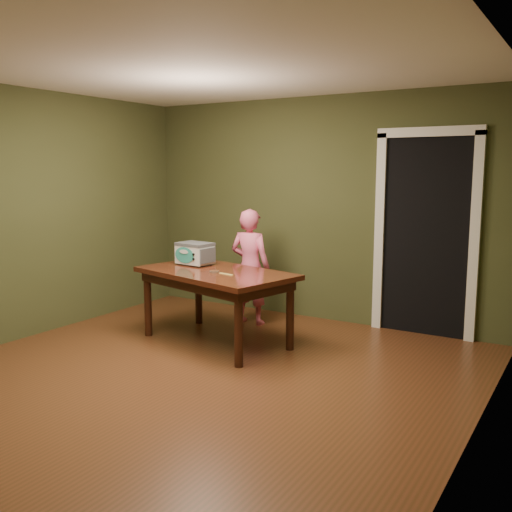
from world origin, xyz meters
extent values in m
plane|color=#5D2F1A|center=(0.00, 0.00, 0.00)|extent=(5.00, 5.00, 0.00)
cube|color=#3F4524|center=(0.00, 2.50, 1.30)|extent=(4.50, 0.02, 2.60)
cube|color=#3F4524|center=(-2.25, 0.00, 1.30)|extent=(0.02, 5.00, 2.60)
cube|color=#3F4524|center=(2.25, 0.00, 1.30)|extent=(0.02, 5.00, 2.60)
cube|color=white|center=(0.00, 0.00, 2.60)|extent=(4.50, 5.00, 0.02)
cube|color=black|center=(1.30, 2.80, 1.05)|extent=(0.90, 0.60, 2.10)
cube|color=black|center=(1.30, 2.48, 1.05)|extent=(0.90, 0.02, 2.10)
cube|color=white|center=(0.80, 2.47, 1.05)|extent=(0.10, 0.06, 2.20)
cube|color=white|center=(1.80, 2.47, 1.05)|extent=(0.10, 0.06, 2.20)
cube|color=white|center=(1.30, 2.47, 2.15)|extent=(1.10, 0.06, 0.10)
cube|color=#38140C|center=(-0.42, 1.06, 0.72)|extent=(1.76, 1.24, 0.05)
cube|color=black|center=(-0.42, 1.06, 0.65)|extent=(1.62, 1.10, 0.10)
cylinder|color=black|center=(-1.18, 0.88, 0.35)|extent=(0.08, 0.08, 0.70)
cylinder|color=black|center=(-1.02, 1.56, 0.35)|extent=(0.08, 0.08, 0.70)
cylinder|color=black|center=(0.18, 0.56, 0.35)|extent=(0.08, 0.08, 0.70)
cylinder|color=black|center=(0.34, 1.24, 0.35)|extent=(0.08, 0.08, 0.70)
cylinder|color=#4C4F54|center=(-0.98, 1.17, 0.76)|extent=(0.02, 0.02, 0.02)
cylinder|color=#4C4F54|center=(-0.96, 1.36, 0.76)|extent=(0.02, 0.02, 0.02)
cylinder|color=#4C4F54|center=(-0.69, 1.13, 0.76)|extent=(0.02, 0.02, 0.02)
cylinder|color=#4C4F54|center=(-0.66, 1.33, 0.76)|extent=(0.02, 0.02, 0.02)
cube|color=silver|center=(-0.82, 1.25, 0.87)|extent=(0.38, 0.30, 0.20)
cube|color=#4C4F54|center=(-0.82, 1.25, 0.97)|extent=(0.39, 0.30, 0.03)
cube|color=#4C4F54|center=(-1.01, 1.27, 0.87)|extent=(0.04, 0.23, 0.16)
cube|color=#4C4F54|center=(-0.64, 1.23, 0.87)|extent=(0.04, 0.23, 0.16)
ellipsoid|color=teal|center=(-0.87, 1.12, 0.87)|extent=(0.27, 0.04, 0.17)
cylinder|color=black|center=(-0.73, 1.10, 0.89)|extent=(0.03, 0.02, 0.02)
cylinder|color=black|center=(-0.73, 1.10, 0.84)|extent=(0.02, 0.01, 0.02)
cylinder|color=silver|center=(-0.37, 0.96, 0.76)|extent=(0.10, 0.10, 0.02)
cylinder|color=#492E18|center=(-0.37, 0.96, 0.77)|extent=(0.09, 0.09, 0.01)
cube|color=#D2C05B|center=(-0.21, 0.94, 0.75)|extent=(0.18, 0.06, 0.01)
imported|color=#EF6289|center=(-0.52, 1.88, 0.66)|extent=(0.50, 0.35, 1.33)
camera|label=1|loc=(2.89, -3.58, 1.77)|focal=40.00mm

